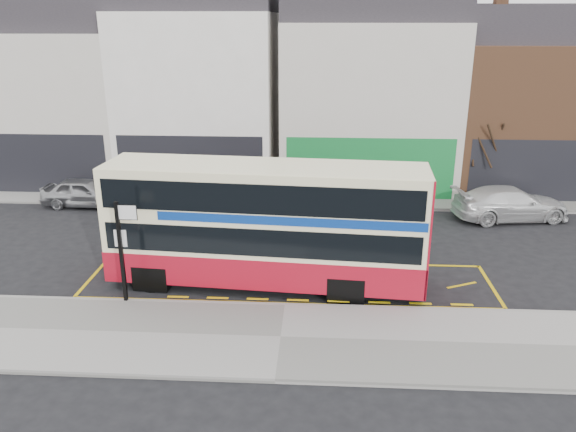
# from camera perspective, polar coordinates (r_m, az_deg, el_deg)

# --- Properties ---
(ground) EXTENTS (120.00, 120.00, 0.00)m
(ground) POSITION_cam_1_polar(r_m,az_deg,el_deg) (18.39, -0.25, -8.78)
(ground) COLOR black
(ground) RESTS_ON ground
(pavement) EXTENTS (40.00, 4.00, 0.15)m
(pavement) POSITION_cam_1_polar(r_m,az_deg,el_deg) (16.37, -0.76, -12.35)
(pavement) COLOR gray
(pavement) RESTS_ON ground
(kerb) EXTENTS (40.00, 0.15, 0.15)m
(kerb) POSITION_cam_1_polar(r_m,az_deg,el_deg) (18.03, -0.32, -9.13)
(kerb) COLOR gray
(kerb) RESTS_ON ground
(far_pavement) EXTENTS (50.00, 3.00, 0.15)m
(far_pavement) POSITION_cam_1_polar(r_m,az_deg,el_deg) (28.53, 1.12, 1.85)
(far_pavement) COLOR gray
(far_pavement) RESTS_ON ground
(road_markings) EXTENTS (14.00, 3.40, 0.01)m
(road_markings) POSITION_cam_1_polar(r_m,az_deg,el_deg) (19.81, 0.04, -6.58)
(road_markings) COLOR gold
(road_markings) RESTS_ON ground
(terrace_far_left) EXTENTS (8.00, 8.01, 10.80)m
(terrace_far_left) POSITION_cam_1_polar(r_m,az_deg,el_deg) (34.59, -21.99, 11.64)
(terrace_far_left) COLOR beige
(terrace_far_left) RESTS_ON ground
(terrace_left) EXTENTS (8.00, 8.01, 11.80)m
(terrace_left) POSITION_cam_1_polar(r_m,az_deg,el_deg) (32.01, -8.68, 13.18)
(terrace_left) COLOR white
(terrace_left) RESTS_ON ground
(terrace_green_shop) EXTENTS (9.00, 8.01, 11.30)m
(terrace_green_shop) POSITION_cam_1_polar(r_m,az_deg,el_deg) (31.47, 8.02, 12.64)
(terrace_green_shop) COLOR beige
(terrace_green_shop) RESTS_ON ground
(terrace_right) EXTENTS (9.00, 8.01, 10.30)m
(terrace_right) POSITION_cam_1_polar(r_m,az_deg,el_deg) (33.46, 23.80, 10.76)
(terrace_right) COLOR brown
(terrace_right) RESTS_ON ground
(double_decker_bus) EXTENTS (10.74, 3.24, 4.23)m
(double_decker_bus) POSITION_cam_1_polar(r_m,az_deg,el_deg) (18.74, -2.22, -0.79)
(double_decker_bus) COLOR #FFF5C2
(double_decker_bus) RESTS_ON ground
(bus_stop_post) EXTENTS (0.82, 0.14, 3.32)m
(bus_stop_post) POSITION_cam_1_polar(r_m,az_deg,el_deg) (18.14, -16.48, -2.65)
(bus_stop_post) COLOR black
(bus_stop_post) RESTS_ON pavement
(car_silver) EXTENTS (4.13, 1.74, 1.40)m
(car_silver) POSITION_cam_1_polar(r_m,az_deg,el_deg) (29.06, -19.92, 2.27)
(car_silver) COLOR #9E9FA2
(car_silver) RESTS_ON ground
(car_grey) EXTENTS (3.83, 1.45, 1.25)m
(car_grey) POSITION_cam_1_polar(r_m,az_deg,el_deg) (26.56, 2.43, 1.73)
(car_grey) COLOR #3E4246
(car_grey) RESTS_ON ground
(car_white) EXTENTS (5.46, 2.94, 1.50)m
(car_white) POSITION_cam_1_polar(r_m,az_deg,el_deg) (27.43, 21.68, 1.19)
(car_white) COLOR silver
(car_white) RESTS_ON ground
(street_tree_right) EXTENTS (2.37, 2.37, 5.12)m
(street_tree_right) POSITION_cam_1_polar(r_m,az_deg,el_deg) (29.27, 19.49, 8.09)
(street_tree_right) COLOR black
(street_tree_right) RESTS_ON ground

